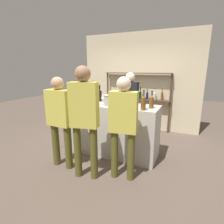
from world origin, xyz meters
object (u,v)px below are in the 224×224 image
Objects in this scene: counter_bottle_1 at (152,102)px; counter_bottle_2 at (88,98)px; customer_right at (123,121)px; counter_bottle_0 at (100,95)px; wine_glass at (103,97)px; counter_bottle_4 at (143,102)px; counter_bottle_3 at (127,99)px; ice_bucket at (109,100)px; customer_left at (60,116)px; customer_center at (84,114)px; server_behind_counter at (130,101)px.

counter_bottle_2 is at bearing -175.12° from counter_bottle_1.
counter_bottle_0 is at bearing 35.42° from customer_right.
wine_glass is at bearing 33.73° from customer_right.
counter_bottle_4 reaches higher than counter_bottle_1.
counter_bottle_0 is 0.22× the size of customer_right.
ice_bucket is at bearing -149.52° from counter_bottle_3.
counter_bottle_2 is at bearing -6.27° from customer_left.
customer_center is at bearing -92.42° from ice_bucket.
counter_bottle_1 is 1.35× the size of ice_bucket.
counter_bottle_0 is 0.74m from counter_bottle_3.
counter_bottle_0 is 1.55× the size of ice_bucket.
customer_right is (0.94, -0.98, -0.23)m from counter_bottle_0.
customer_center reaches higher than customer_left.
customer_center reaches higher than counter_bottle_2.
counter_bottle_1 is at bearing -28.19° from customer_right.
ice_bucket is at bearing -38.40° from customer_left.
server_behind_counter reaches higher than counter_bottle_2.
counter_bottle_1 reaches higher than wine_glass.
customer_center reaches higher than server_behind_counter.
customer_center is at bearing -97.94° from customer_left.
counter_bottle_0 is 0.13m from wine_glass.
counter_bottle_0 is 1.19m from counter_bottle_4.
wine_glass is (0.21, 0.27, -0.01)m from counter_bottle_2.
customer_right is at bearing 17.51° from server_behind_counter.
counter_bottle_3 reaches higher than ice_bucket.
ice_bucket is at bearing 174.54° from counter_bottle_4.
server_behind_counter is at bearing 55.97° from counter_bottle_2.
counter_bottle_0 is 1.15× the size of counter_bottle_1.
counter_bottle_0 reaches higher than counter_bottle_4.
customer_right is at bearing -74.09° from counter_bottle_3.
counter_bottle_2 is 1.23m from customer_right.
counter_bottle_0 is at bearing -39.99° from server_behind_counter.
counter_bottle_1 is 0.17× the size of customer_center.
wine_glass is 1.24m from customer_right.
counter_bottle_3 reaches higher than counter_bottle_2.
counter_bottle_3 is 0.19× the size of customer_center.
customer_center reaches higher than customer_right.
ice_bucket is 0.13× the size of customer_center.
counter_bottle_2 is 0.99× the size of counter_bottle_3.
counter_bottle_1 is 0.94× the size of counter_bottle_2.
ice_bucket is 0.96m from server_behind_counter.
counter_bottle_0 is 1.23m from counter_bottle_1.
customer_left is (-0.59, 0.11, -0.13)m from customer_center.
counter_bottle_4 is 1.18m from server_behind_counter.
counter_bottle_2 is at bearing 176.31° from ice_bucket.
counter_bottle_1 reaches higher than ice_bucket.
customer_right is at bearing -31.55° from counter_bottle_2.
counter_bottle_4 is at bearing -4.72° from counter_bottle_2.
wine_glass is 1.10m from customer_left.
server_behind_counter is 1.02× the size of customer_right.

